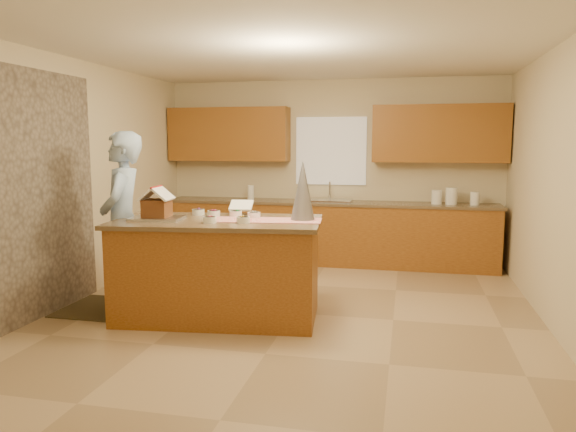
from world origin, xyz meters
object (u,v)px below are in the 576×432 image
(island_base, at_px, (218,271))
(boy, at_px, (123,222))
(tinsel_tree, at_px, (303,190))
(gingerbread_house, at_px, (157,205))

(island_base, xyz_separation_m, boy, (-1.04, -0.00, 0.47))
(tinsel_tree, distance_m, gingerbread_house, 1.47)
(tinsel_tree, height_order, boy, boy)
(boy, height_order, gingerbread_house, boy)
(island_base, xyz_separation_m, tinsel_tree, (0.84, 0.15, 0.83))
(boy, bearing_deg, tinsel_tree, 79.45)
(tinsel_tree, bearing_deg, island_base, -169.92)
(tinsel_tree, xyz_separation_m, boy, (-1.89, -0.15, -0.36))
(boy, bearing_deg, island_base, 74.97)
(island_base, height_order, gingerbread_house, gingerbread_house)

